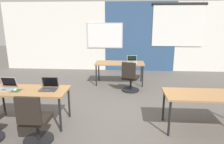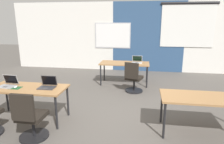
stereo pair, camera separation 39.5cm
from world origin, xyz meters
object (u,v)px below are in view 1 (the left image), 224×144
object	(u,v)px
chair_near_left_inner	(35,123)
mouse_near_left_end	(15,90)
desk_far_center	(120,64)
laptop_near_left_inner	(49,87)
desk_near_left	(28,93)
desk_near_right	(207,97)
laptop_far_right	(132,61)
laptop_near_left_end	(7,87)
chair_far_right	(130,79)

from	to	relation	value
chair_near_left_inner	mouse_near_left_end	size ratio (longest dim) A/B	8.60
desk_far_center	laptop_near_left_inner	xyz separation A→B (m)	(-1.33, -2.74, 0.11)
desk_near_left	laptop_near_left_inner	world-z (taller)	laptop_near_left_inner
desk_near_right	mouse_near_left_end	world-z (taller)	mouse_near_left_end
laptop_near_left_inner	desk_far_center	bearing A→B (deg)	62.45
laptop_far_right	laptop_near_left_end	bearing A→B (deg)	-130.90
desk_near_right	chair_far_right	size ratio (longest dim) A/B	1.74
laptop_near_left_end	desk_near_right	bearing A→B (deg)	2.43
desk_near_left	laptop_far_right	size ratio (longest dim) A/B	4.76
chair_near_left_inner	laptop_near_left_end	bearing A→B (deg)	-39.05
desk_near_left	chair_near_left_inner	distance (m)	0.88
desk_near_left	laptop_far_right	bearing A→B (deg)	53.23
laptop_near_left_inner	mouse_near_left_end	size ratio (longest dim) A/B	3.16
chair_near_left_inner	desk_near_right	bearing A→B (deg)	-167.17
laptop_near_left_inner	laptop_near_left_end	xyz separation A→B (m)	(-0.86, -0.05, -0.00)
chair_far_right	laptop_near_left_inner	world-z (taller)	laptop_near_left_inner
desk_near_left	mouse_near_left_end	world-z (taller)	mouse_near_left_end
mouse_near_left_end	laptop_near_left_inner	bearing A→B (deg)	12.00
laptop_near_left_inner	chair_near_left_inner	size ratio (longest dim) A/B	0.37
chair_far_right	desk_near_right	bearing A→B (deg)	141.54
desk_near_right	laptop_near_left_inner	size ratio (longest dim) A/B	4.73
desk_near_left	laptop_near_left_inner	distance (m)	0.44
chair_near_left_inner	desk_far_center	bearing A→B (deg)	-110.60
laptop_far_right	laptop_near_left_end	distance (m)	3.87
laptop_near_left_inner	laptop_near_left_end	distance (m)	0.86
desk_near_left	desk_near_right	xyz separation A→B (m)	(3.50, 0.00, 0.00)
desk_far_center	mouse_near_left_end	distance (m)	3.48
laptop_far_right	chair_far_right	distance (m)	0.93
laptop_far_right	chair_near_left_inner	xyz separation A→B (m)	(-1.71, -3.58, -0.39)
desk_far_center	laptop_far_right	bearing A→B (deg)	11.39
desk_near_right	chair_far_right	bearing A→B (deg)	124.66
desk_near_left	laptop_near_left_inner	bearing A→B (deg)	7.95
desk_far_center	laptop_far_right	distance (m)	0.42
laptop_near_left_inner	desk_near_left	bearing A→B (deg)	-173.72
desk_far_center	laptop_far_right	world-z (taller)	laptop_far_right
desk_near_right	laptop_near_left_inner	world-z (taller)	laptop_near_left_inner
laptop_near_left_end	desk_far_center	bearing A→B (deg)	54.49
desk_near_left	chair_near_left_inner	size ratio (longest dim) A/B	1.74
laptop_near_left_inner	chair_near_left_inner	distance (m)	0.86
chair_near_left_inner	mouse_near_left_end	world-z (taller)	chair_near_left_inner
laptop_far_right	mouse_near_left_end	xyz separation A→B (m)	(-2.37, -2.96, -0.03)
desk_near_right	desk_far_center	world-z (taller)	same
desk_near_left	desk_far_center	xyz separation A→B (m)	(1.75, 2.80, 0.00)
desk_near_left	desk_near_right	distance (m)	3.50
desk_near_left	laptop_near_left_end	xyz separation A→B (m)	(-0.44, 0.01, 0.11)
chair_far_right	laptop_near_left_end	size ratio (longest dim) A/B	2.68
laptop_near_left_end	mouse_near_left_end	world-z (taller)	laptop_near_left_end
desk_near_right	laptop_near_left_end	distance (m)	3.94
laptop_far_right	mouse_near_left_end	bearing A→B (deg)	-127.59
chair_far_right	laptop_near_left_end	world-z (taller)	laptop_near_left_end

